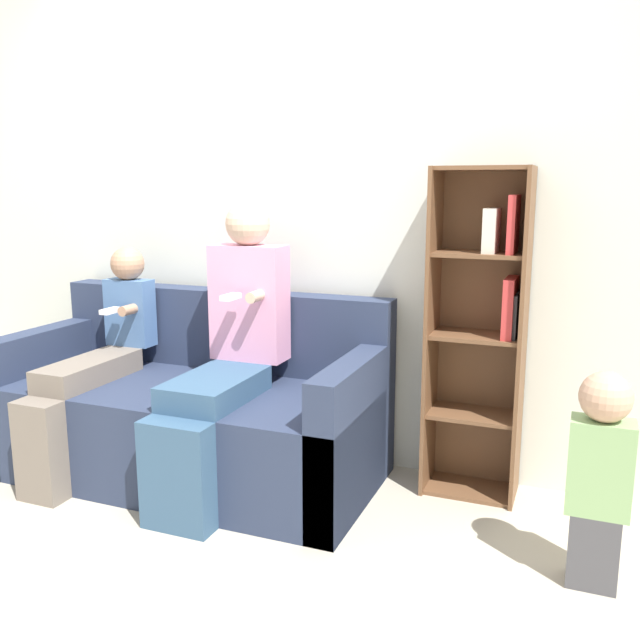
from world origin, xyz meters
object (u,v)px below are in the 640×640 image
(adult_seated, at_px, (227,346))
(bookshelf, at_px, (483,324))
(child_seated, at_px, (92,361))
(couch, at_px, (192,414))
(toddler_standing, at_px, (600,473))

(adult_seated, xyz_separation_m, bookshelf, (1.09, 0.41, 0.11))
(child_seated, bearing_deg, couch, 17.36)
(couch, height_order, adult_seated, adult_seated)
(adult_seated, distance_m, bookshelf, 1.17)
(child_seated, xyz_separation_m, toddler_standing, (2.34, -0.17, -0.13))
(child_seated, height_order, bookshelf, bookshelf)
(couch, distance_m, adult_seated, 0.48)
(child_seated, bearing_deg, bookshelf, 14.50)
(bookshelf, bearing_deg, child_seated, -165.50)
(child_seated, bearing_deg, toddler_standing, -4.17)
(child_seated, xyz_separation_m, bookshelf, (1.82, 0.47, 0.24))
(toddler_standing, bearing_deg, adult_seated, 171.75)
(couch, height_order, bookshelf, bookshelf)
(bookshelf, bearing_deg, adult_seated, -159.53)
(child_seated, height_order, toddler_standing, child_seated)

